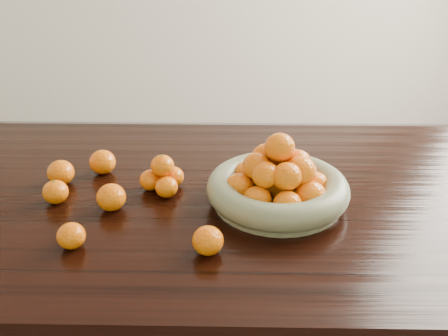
{
  "coord_description": "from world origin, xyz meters",
  "views": [
    {
      "loc": [
        0.05,
        -1.17,
        1.39
      ],
      "look_at": [
        0.03,
        -0.02,
        0.83
      ],
      "focal_mm": 40.0,
      "sensor_mm": 36.0,
      "label": 1
    }
  ],
  "objects_px": {
    "dining_table": "(213,220)",
    "fruit_bowl": "(278,184)",
    "loose_orange_0": "(56,192)",
    "orange_pyramid": "(163,177)"
  },
  "relations": [
    {
      "from": "fruit_bowl",
      "to": "loose_orange_0",
      "type": "distance_m",
      "value": 0.57
    },
    {
      "from": "fruit_bowl",
      "to": "loose_orange_0",
      "type": "relative_size",
      "value": 5.54
    },
    {
      "from": "fruit_bowl",
      "to": "orange_pyramid",
      "type": "distance_m",
      "value": 0.31
    },
    {
      "from": "dining_table",
      "to": "fruit_bowl",
      "type": "height_order",
      "value": "fruit_bowl"
    },
    {
      "from": "fruit_bowl",
      "to": "orange_pyramid",
      "type": "bearing_deg",
      "value": 168.75
    },
    {
      "from": "dining_table",
      "to": "loose_orange_0",
      "type": "relative_size",
      "value": 30.65
    },
    {
      "from": "dining_table",
      "to": "fruit_bowl",
      "type": "distance_m",
      "value": 0.23
    },
    {
      "from": "dining_table",
      "to": "fruit_bowl",
      "type": "relative_size",
      "value": 5.54
    },
    {
      "from": "fruit_bowl",
      "to": "orange_pyramid",
      "type": "xyz_separation_m",
      "value": [
        -0.3,
        0.06,
        -0.01
      ]
    },
    {
      "from": "fruit_bowl",
      "to": "loose_orange_0",
      "type": "height_order",
      "value": "fruit_bowl"
    }
  ]
}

